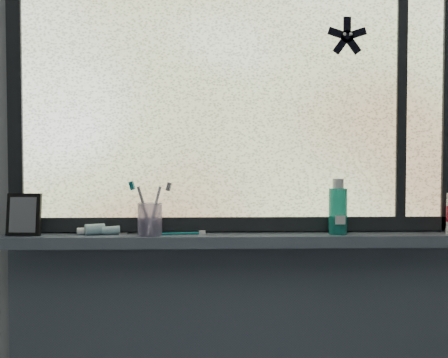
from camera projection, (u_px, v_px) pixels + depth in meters
name	position (u px, v px, depth m)	size (l,w,h in m)	color
wall_back	(234.00, 168.00, 1.82)	(3.00, 0.01, 2.50)	#9EA3A8
windowsill	(236.00, 240.00, 1.75)	(1.62, 0.14, 0.04)	slate
window_pane	(235.00, 90.00, 1.78)	(1.50, 0.01, 1.00)	silver
frame_bottom	(235.00, 224.00, 1.80)	(1.60, 0.03, 0.05)	black
frame_left	(16.00, 89.00, 1.76)	(0.05, 0.03, 1.10)	black
frame_mullion	(401.00, 91.00, 1.80)	(0.04, 0.03, 1.00)	black
starfish_sticker	(347.00, 37.00, 1.78)	(0.15, 0.02, 0.15)	black
vanity_mirror	(24.00, 214.00, 1.71)	(0.12, 0.06, 0.14)	black
toothpaste_tube	(101.00, 229.00, 1.74)	(0.21, 0.04, 0.04)	white
toothbrush_cup	(150.00, 219.00, 1.72)	(0.08, 0.08, 0.11)	#B0A5DA
toothbrush_lying	(178.00, 233.00, 1.74)	(0.18, 0.02, 0.01)	#0D7179
mouthwash_bottle	(338.00, 206.00, 1.75)	(0.06, 0.06, 0.16)	teal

